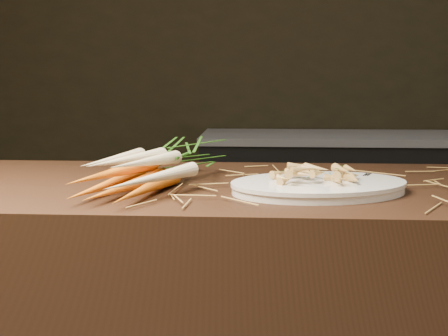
# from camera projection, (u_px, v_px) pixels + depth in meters

# --- Properties ---
(back_counter) EXTENTS (1.82, 0.62, 0.84)m
(back_counter) POSITION_uv_depth(u_px,v_px,m) (357.00, 205.00, 3.30)
(back_counter) COLOR black
(back_counter) RESTS_ON ground
(straw_bedding) EXTENTS (1.40, 0.60, 0.02)m
(straw_bedding) POSITION_uv_depth(u_px,v_px,m) (372.00, 181.00, 1.39)
(straw_bedding) COLOR #A67A3B
(straw_bedding) RESTS_ON main_counter
(root_veg_bunch) EXTENTS (0.34, 0.60, 0.11)m
(root_veg_bunch) POSITION_uv_depth(u_px,v_px,m) (162.00, 163.00, 1.40)
(root_veg_bunch) COLOR orange
(root_veg_bunch) RESTS_ON main_counter
(serving_platter) EXTENTS (0.46, 0.36, 0.02)m
(serving_platter) POSITION_uv_depth(u_px,v_px,m) (319.00, 188.00, 1.29)
(serving_platter) COLOR white
(serving_platter) RESTS_ON main_counter
(roasted_veg_heap) EXTENTS (0.23, 0.19, 0.05)m
(roasted_veg_heap) POSITION_uv_depth(u_px,v_px,m) (319.00, 173.00, 1.29)
(roasted_veg_heap) COLOR #B18444
(roasted_veg_heap) RESTS_ON serving_platter
(serving_fork) EXTENTS (0.08, 0.14, 0.00)m
(serving_fork) POSITION_uv_depth(u_px,v_px,m) (381.00, 182.00, 1.30)
(serving_fork) COLOR silver
(serving_fork) RESTS_ON serving_platter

